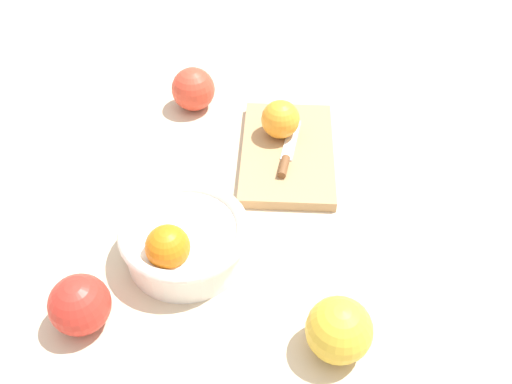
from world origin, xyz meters
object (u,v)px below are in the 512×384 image
object	(u,v)px
apple_back_right	(193,89)
knife	(287,155)
apple_front_left	(339,330)
orange_on_board	(280,119)
bowl	(184,239)
cutting_board	(287,153)
apple_back_left	(80,305)

from	to	relation	value
apple_back_right	knife	bearing A→B (deg)	-119.57
apple_back_right	apple_front_left	bearing A→B (deg)	-141.97
orange_on_board	knife	distance (m)	0.07
bowl	apple_front_left	xyz separation A→B (m)	(-0.09, -0.23, 0.00)
orange_on_board	knife	world-z (taller)	orange_on_board
cutting_board	knife	bearing A→B (deg)	-170.92
cutting_board	apple_back_left	xyz separation A→B (m)	(-0.39, 0.18, 0.03)
bowl	orange_on_board	size ratio (longest dim) A/B	2.77
bowl	apple_front_left	bearing A→B (deg)	-111.03
bowl	apple_back_left	world-z (taller)	bowl
apple_front_left	cutting_board	bearing A→B (deg)	22.17
cutting_board	apple_front_left	xyz separation A→B (m)	(-0.34, -0.14, 0.03)
cutting_board	apple_front_left	size ratio (longest dim) A/B	3.09
knife	apple_front_left	size ratio (longest dim) A/B	1.86
orange_on_board	apple_back_right	distance (m)	0.19
cutting_board	apple_front_left	world-z (taller)	apple_front_left
bowl	cutting_board	bearing A→B (deg)	-20.43
bowl	knife	bearing A→B (deg)	-22.84
cutting_board	apple_front_left	bearing A→B (deg)	-157.83
bowl	apple_back_right	size ratio (longest dim) A/B	2.27
bowl	apple_back_left	size ratio (longest dim) A/B	2.33
apple_back_right	orange_on_board	bearing A→B (deg)	-108.92
bowl	cutting_board	distance (m)	0.27
bowl	knife	world-z (taller)	bowl
orange_on_board	apple_front_left	distance (m)	0.41
bowl	orange_on_board	distance (m)	0.30
apple_back_left	apple_back_right	bearing A→B (deg)	2.35
orange_on_board	cutting_board	bearing A→B (deg)	-147.47
apple_front_left	apple_back_left	xyz separation A→B (m)	(-0.05, 0.32, -0.00)
cutting_board	orange_on_board	xyz separation A→B (m)	(0.03, 0.02, 0.04)
cutting_board	apple_back_left	distance (m)	0.43
orange_on_board	apple_back_right	size ratio (longest dim) A/B	0.82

